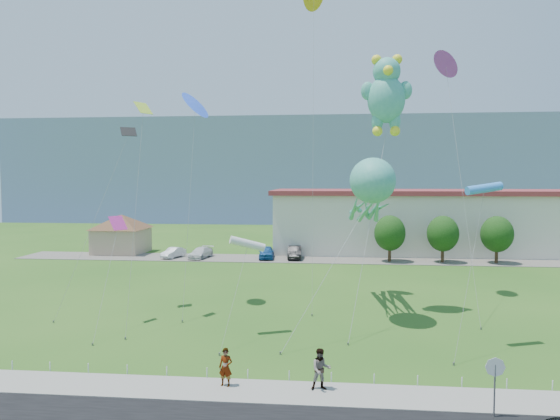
{
  "coord_description": "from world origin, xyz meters",
  "views": [
    {
      "loc": [
        2.77,
        -24.47,
        9.6
      ],
      "look_at": [
        -0.33,
        8.0,
        7.6
      ],
      "focal_mm": 32.0,
      "sensor_mm": 36.0,
      "label": 1
    }
  ],
  "objects_px": {
    "warehouse": "(503,221)",
    "stop_sign": "(495,373)",
    "octopus_kite": "(371,192)",
    "teddy_bear_kite": "(386,93)",
    "pedestrian_left": "(226,367)",
    "pavilion": "(121,230)",
    "parked_car_black": "(295,252)",
    "parked_car_blue": "(266,252)",
    "pedestrian_right": "(321,369)",
    "parked_car_white": "(201,253)",
    "parked_car_silver": "(173,253)"
  },
  "relations": [
    {
      "from": "pavilion",
      "to": "pedestrian_right",
      "type": "distance_m",
      "value": 48.34
    },
    {
      "from": "pavilion",
      "to": "warehouse",
      "type": "relative_size",
      "value": 0.15
    },
    {
      "from": "parked_car_blue",
      "to": "teddy_bear_kite",
      "type": "distance_m",
      "value": 29.61
    },
    {
      "from": "pavilion",
      "to": "stop_sign",
      "type": "relative_size",
      "value": 3.68
    },
    {
      "from": "pedestrian_left",
      "to": "parked_car_black",
      "type": "height_order",
      "value": "pedestrian_left"
    },
    {
      "from": "pavilion",
      "to": "pedestrian_left",
      "type": "relative_size",
      "value": 5.25
    },
    {
      "from": "octopus_kite",
      "to": "parked_car_black",
      "type": "bearing_deg",
      "value": 105.68
    },
    {
      "from": "pavilion",
      "to": "parked_car_blue",
      "type": "height_order",
      "value": "pavilion"
    },
    {
      "from": "pavilion",
      "to": "octopus_kite",
      "type": "xyz_separation_m",
      "value": [
        29.76,
        -27.37,
        5.69
      ]
    },
    {
      "from": "warehouse",
      "to": "parked_car_blue",
      "type": "xyz_separation_m",
      "value": [
        -30.55,
        -9.04,
        -3.33
      ]
    },
    {
      "from": "parked_car_blue",
      "to": "parked_car_white",
      "type": "bearing_deg",
      "value": 177.7
    },
    {
      "from": "stop_sign",
      "to": "pedestrian_left",
      "type": "bearing_deg",
      "value": 170.77
    },
    {
      "from": "pavilion",
      "to": "octopus_kite",
      "type": "bearing_deg",
      "value": -42.6
    },
    {
      "from": "pavilion",
      "to": "parked_car_black",
      "type": "height_order",
      "value": "pavilion"
    },
    {
      "from": "pavilion",
      "to": "stop_sign",
      "type": "height_order",
      "value": "pavilion"
    },
    {
      "from": "parked_car_blue",
      "to": "teddy_bear_kite",
      "type": "xyz_separation_m",
      "value": [
        11.47,
        -22.82,
        14.97
      ]
    },
    {
      "from": "pavilion",
      "to": "parked_car_white",
      "type": "xyz_separation_m",
      "value": [
        11.42,
        -3.42,
        -2.32
      ]
    },
    {
      "from": "pedestrian_left",
      "to": "octopus_kite",
      "type": "distance_m",
      "value": 16.93
    },
    {
      "from": "pedestrian_right",
      "to": "parked_car_black",
      "type": "xyz_separation_m",
      "value": [
        -3.67,
        37.59,
        -0.23
      ]
    },
    {
      "from": "parked_car_silver",
      "to": "octopus_kite",
      "type": "xyz_separation_m",
      "value": [
        21.74,
        -23.89,
        8.04
      ]
    },
    {
      "from": "octopus_kite",
      "to": "parked_car_white",
      "type": "bearing_deg",
      "value": 127.44
    },
    {
      "from": "pedestrian_right",
      "to": "octopus_kite",
      "type": "bearing_deg",
      "value": 65.08
    },
    {
      "from": "pedestrian_right",
      "to": "parked_car_black",
      "type": "relative_size",
      "value": 0.41
    },
    {
      "from": "octopus_kite",
      "to": "teddy_bear_kite",
      "type": "xyz_separation_m",
      "value": [
        1.16,
        1.51,
        7.05
      ]
    },
    {
      "from": "parked_car_black",
      "to": "teddy_bear_kite",
      "type": "bearing_deg",
      "value": -72.93
    },
    {
      "from": "pavilion",
      "to": "pedestrian_right",
      "type": "xyz_separation_m",
      "value": [
        26.52,
        -40.36,
        -1.98
      ]
    },
    {
      "from": "stop_sign",
      "to": "octopus_kite",
      "type": "height_order",
      "value": "octopus_kite"
    },
    {
      "from": "pavilion",
      "to": "teddy_bear_kite",
      "type": "relative_size",
      "value": 0.5
    },
    {
      "from": "pedestrian_left",
      "to": "teddy_bear_kite",
      "type": "relative_size",
      "value": 0.09
    },
    {
      "from": "warehouse",
      "to": "teddy_bear_kite",
      "type": "relative_size",
      "value": 3.3
    },
    {
      "from": "parked_car_blue",
      "to": "octopus_kite",
      "type": "xyz_separation_m",
      "value": [
        10.32,
        -24.33,
        7.92
      ]
    },
    {
      "from": "pavilion",
      "to": "octopus_kite",
      "type": "distance_m",
      "value": 40.83
    },
    {
      "from": "teddy_bear_kite",
      "to": "warehouse",
      "type": "bearing_deg",
      "value": 59.08
    },
    {
      "from": "warehouse",
      "to": "pavilion",
      "type": "bearing_deg",
      "value": -173.16
    },
    {
      "from": "parked_car_white",
      "to": "teddy_bear_kite",
      "type": "height_order",
      "value": "teddy_bear_kite"
    },
    {
      "from": "pedestrian_left",
      "to": "teddy_bear_kite",
      "type": "height_order",
      "value": "teddy_bear_kite"
    },
    {
      "from": "warehouse",
      "to": "parked_car_silver",
      "type": "distance_m",
      "value": 43.17
    },
    {
      "from": "warehouse",
      "to": "octopus_kite",
      "type": "distance_m",
      "value": 39.3
    },
    {
      "from": "parked_car_white",
      "to": "parked_car_black",
      "type": "relative_size",
      "value": 0.97
    },
    {
      "from": "parked_car_blue",
      "to": "octopus_kite",
      "type": "distance_m",
      "value": 27.59
    },
    {
      "from": "octopus_kite",
      "to": "teddy_bear_kite",
      "type": "relative_size",
      "value": 0.79
    },
    {
      "from": "warehouse",
      "to": "parked_car_black",
      "type": "relative_size",
      "value": 13.43
    },
    {
      "from": "warehouse",
      "to": "stop_sign",
      "type": "bearing_deg",
      "value": -108.9
    },
    {
      "from": "parked_car_black",
      "to": "octopus_kite",
      "type": "distance_m",
      "value": 26.74
    },
    {
      "from": "warehouse",
      "to": "pedestrian_left",
      "type": "xyz_separation_m",
      "value": [
        -27.86,
        -46.36,
        -3.15
      ]
    },
    {
      "from": "parked_car_white",
      "to": "parked_car_blue",
      "type": "height_order",
      "value": "parked_car_blue"
    },
    {
      "from": "pedestrian_left",
      "to": "parked_car_blue",
      "type": "xyz_separation_m",
      "value": [
        -2.7,
        37.32,
        -0.18
      ]
    },
    {
      "from": "pedestrian_right",
      "to": "pavilion",
      "type": "bearing_deg",
      "value": 112.38
    },
    {
      "from": "parked_car_silver",
      "to": "parked_car_white",
      "type": "bearing_deg",
      "value": 18.92
    },
    {
      "from": "pedestrian_left",
      "to": "parked_car_blue",
      "type": "height_order",
      "value": "pedestrian_left"
    }
  ]
}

